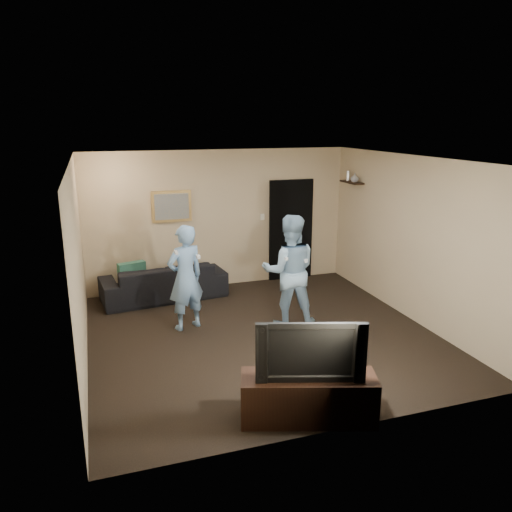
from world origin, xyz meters
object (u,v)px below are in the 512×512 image
object	(u,v)px
sofa	(164,281)
wii_player_right	(289,271)
television	(310,348)
tv_console	(308,398)
wii_player_left	(185,278)

from	to	relation	value
sofa	wii_player_right	bearing A→B (deg)	126.50
sofa	television	world-z (taller)	television
television	wii_player_right	world-z (taller)	wii_player_right
tv_console	television	world-z (taller)	television
tv_console	sofa	bearing A→B (deg)	119.85
television	wii_player_right	size ratio (longest dim) A/B	0.65
sofa	tv_console	size ratio (longest dim) A/B	1.52
wii_player_right	tv_console	bearing A→B (deg)	-107.23
television	wii_player_left	world-z (taller)	wii_player_left
tv_console	wii_player_right	size ratio (longest dim) A/B	0.82
television	wii_player_left	bearing A→B (deg)	123.08
wii_player_left	tv_console	bearing A→B (deg)	-74.63
tv_console	wii_player_right	distance (m)	2.65
tv_console	wii_player_left	world-z (taller)	wii_player_left
sofa	tv_console	world-z (taller)	sofa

